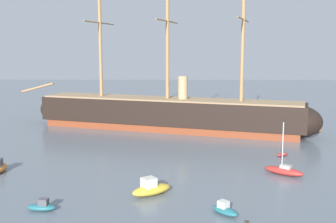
% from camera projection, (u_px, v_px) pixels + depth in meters
% --- Properties ---
extents(tall_ship, '(62.29, 25.20, 30.96)m').
position_uv_depth(tall_ship, '(167.00, 113.00, 83.06)').
color(tall_ship, brown).
rests_on(tall_ship, ground).
extents(motorboat_foreground_left, '(3.03, 1.43, 1.24)m').
position_uv_depth(motorboat_foreground_left, '(42.00, 206.00, 41.26)').
color(motorboat_foreground_left, '#236670').
rests_on(motorboat_foreground_left, ground).
extents(motorboat_foreground_right, '(3.04, 3.16, 1.30)m').
position_uv_depth(motorboat_foreground_right, '(225.00, 210.00, 40.37)').
color(motorboat_foreground_right, '#236670').
rests_on(motorboat_foreground_right, ground).
extents(motorboat_near_centre, '(5.05, 4.36, 2.00)m').
position_uv_depth(motorboat_near_centre, '(151.00, 189.00, 45.77)').
color(motorboat_near_centre, gold).
rests_on(motorboat_near_centre, ground).
extents(sailboat_mid_right, '(5.12, 4.44, 6.83)m').
position_uv_depth(sailboat_mid_right, '(284.00, 170.00, 53.17)').
color(sailboat_mid_right, '#B22D28').
rests_on(sailboat_mid_right, ground).
extents(dinghy_alongside_stern, '(2.34, 2.05, 0.52)m').
position_uv_depth(dinghy_alongside_stern, '(282.00, 154.00, 62.64)').
color(dinghy_alongside_stern, '#B22D28').
rests_on(dinghy_alongside_stern, ground).
extents(dinghy_far_right, '(2.12, 2.32, 0.52)m').
position_uv_depth(dinghy_far_right, '(318.00, 130.00, 81.50)').
color(dinghy_far_right, orange).
rests_on(dinghy_far_right, ground).
extents(sailboat_distant_centre, '(2.21, 4.81, 6.04)m').
position_uv_depth(sailboat_distant_centre, '(158.00, 121.00, 90.37)').
color(sailboat_distant_centre, silver).
rests_on(sailboat_distant_centre, ground).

